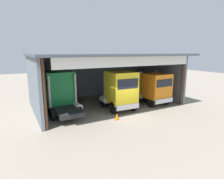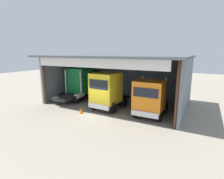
{
  "view_description": "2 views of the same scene",
  "coord_description": "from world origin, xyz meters",
  "px_view_note": "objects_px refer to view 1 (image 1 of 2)",
  "views": [
    {
      "loc": [
        -8.69,
        -12.82,
        5.45
      ],
      "look_at": [
        0.0,
        2.92,
        1.78
      ],
      "focal_mm": 29.66,
      "sensor_mm": 36.0,
      "label": 1
    },
    {
      "loc": [
        8.45,
        -12.86,
        5.6
      ],
      "look_at": [
        0.0,
        2.92,
        1.78
      ],
      "focal_mm": 28.16,
      "sensor_mm": 36.0,
      "label": 2
    }
  ],
  "objects_px": {
    "oil_drum": "(68,96)",
    "traffic_cone": "(117,117)",
    "truck_green_center_right_bay": "(60,92)",
    "tool_cart": "(113,92)",
    "truck_yellow_center_bay": "(120,90)",
    "truck_orange_yard_outside": "(154,88)"
  },
  "relations": [
    {
      "from": "truck_orange_yard_outside",
      "to": "tool_cart",
      "type": "height_order",
      "value": "truck_orange_yard_outside"
    },
    {
      "from": "truck_green_center_right_bay",
      "to": "truck_yellow_center_bay",
      "type": "relative_size",
      "value": 1.07
    },
    {
      "from": "oil_drum",
      "to": "traffic_cone",
      "type": "bearing_deg",
      "value": -78.43
    },
    {
      "from": "truck_green_center_right_bay",
      "to": "truck_yellow_center_bay",
      "type": "height_order",
      "value": "truck_green_center_right_bay"
    },
    {
      "from": "tool_cart",
      "to": "traffic_cone",
      "type": "distance_m",
      "value": 8.16
    },
    {
      "from": "truck_green_center_right_bay",
      "to": "truck_yellow_center_bay",
      "type": "bearing_deg",
      "value": -22.13
    },
    {
      "from": "truck_green_center_right_bay",
      "to": "traffic_cone",
      "type": "relative_size",
      "value": 9.3
    },
    {
      "from": "truck_orange_yard_outside",
      "to": "tool_cart",
      "type": "distance_m",
      "value": 5.6
    },
    {
      "from": "truck_orange_yard_outside",
      "to": "traffic_cone",
      "type": "relative_size",
      "value": 8.56
    },
    {
      "from": "truck_green_center_right_bay",
      "to": "oil_drum",
      "type": "relative_size",
      "value": 5.8
    },
    {
      "from": "truck_yellow_center_bay",
      "to": "oil_drum",
      "type": "height_order",
      "value": "truck_yellow_center_bay"
    },
    {
      "from": "truck_green_center_right_bay",
      "to": "truck_yellow_center_bay",
      "type": "distance_m",
      "value": 5.42
    },
    {
      "from": "truck_orange_yard_outside",
      "to": "traffic_cone",
      "type": "distance_m",
      "value": 6.4
    },
    {
      "from": "oil_drum",
      "to": "traffic_cone",
      "type": "relative_size",
      "value": 1.6
    },
    {
      "from": "tool_cart",
      "to": "truck_yellow_center_bay",
      "type": "bearing_deg",
      "value": -112.86
    },
    {
      "from": "oil_drum",
      "to": "traffic_cone",
      "type": "xyz_separation_m",
      "value": [
        1.67,
        -8.14,
        -0.17
      ]
    },
    {
      "from": "truck_yellow_center_bay",
      "to": "traffic_cone",
      "type": "bearing_deg",
      "value": 57.19
    },
    {
      "from": "tool_cart",
      "to": "truck_green_center_right_bay",
      "type": "bearing_deg",
      "value": -156.73
    },
    {
      "from": "truck_orange_yard_outside",
      "to": "oil_drum",
      "type": "relative_size",
      "value": 5.34
    },
    {
      "from": "truck_orange_yard_outside",
      "to": "traffic_cone",
      "type": "height_order",
      "value": "truck_orange_yard_outside"
    },
    {
      "from": "tool_cart",
      "to": "truck_orange_yard_outside",
      "type": "bearing_deg",
      "value": -67.18
    },
    {
      "from": "traffic_cone",
      "to": "oil_drum",
      "type": "bearing_deg",
      "value": 101.57
    }
  ]
}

